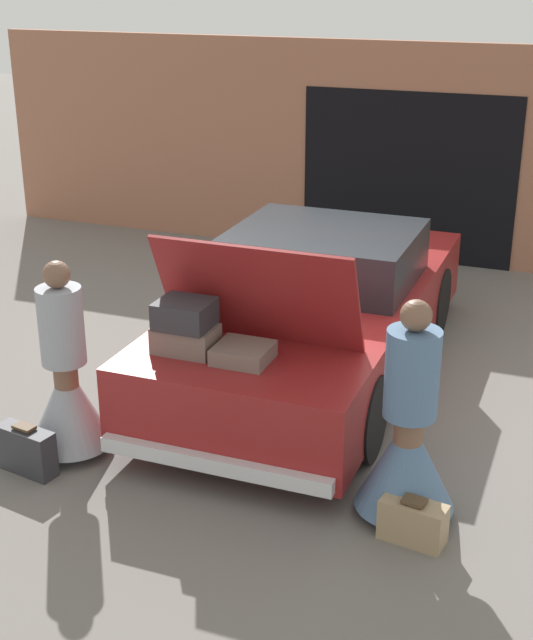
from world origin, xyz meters
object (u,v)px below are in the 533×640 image
Objects in this scene: person_left at (67,387)px; suitcase_beside_right_person at (413,522)px; person_right at (408,443)px; suitcase_beside_left_person at (27,450)px; car at (315,312)px.

suitcase_beside_right_person is at bearing 74.41° from person_left.
person_right is at bearing 113.56° from suitcase_beside_right_person.
suitcase_beside_left_person is at bearing 99.72° from person_right.
person_right reaches higher than suitcase_beside_left_person.
suitcase_beside_right_person is at bearing 3.69° from suitcase_beside_left_person.
person_left is 2.88m from suitcase_beside_right_person.
person_left is 2.72m from person_right.
car reaches higher than person_right.
suitcase_beside_left_person is at bearing -30.30° from person_left.
person_right is 0.53m from suitcase_beside_right_person.
car is 9.17× the size of suitcase_beside_left_person.
car reaches higher than person_left.
person_left reaches higher than suitcase_beside_left_person.
person_right is 3.21× the size of suitcase_beside_left_person.
car is at bearing 122.28° from suitcase_beside_right_person.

